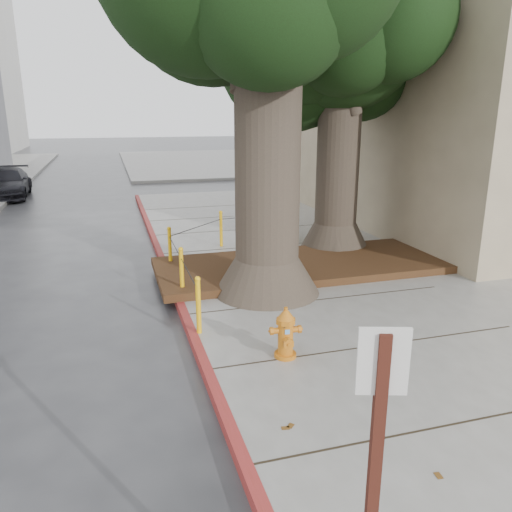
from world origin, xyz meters
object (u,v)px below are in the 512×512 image
at_px(fire_hydrant, 286,333).
at_px(car_dark, 7,183).
at_px(car_silver, 278,170).
at_px(car_red, 404,168).

xyz_separation_m(fire_hydrant, car_dark, (-6.40, 17.31, 0.09)).
relative_size(car_silver, car_dark, 0.95).
bearing_deg(car_silver, car_red, -90.54).
bearing_deg(car_red, car_dark, 85.41).
height_order(fire_hydrant, car_silver, car_silver).
relative_size(fire_hydrant, car_dark, 0.18).
height_order(car_silver, car_red, car_silver).
height_order(car_silver, car_dark, car_silver).
xyz_separation_m(car_silver, car_red, (6.73, -0.86, -0.02)).
distance_m(car_silver, car_red, 6.79).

